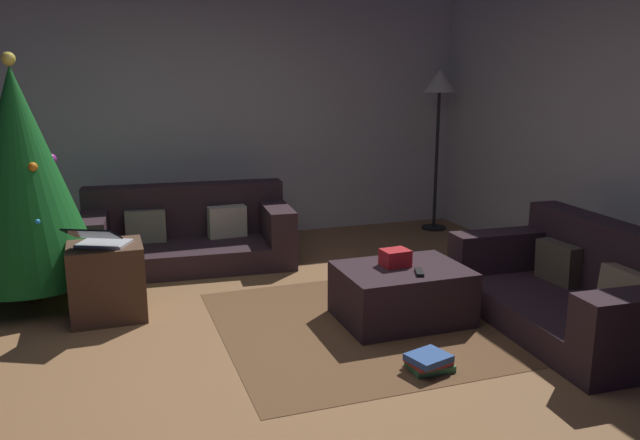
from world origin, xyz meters
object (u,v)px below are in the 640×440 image
at_px(couch_right, 581,290).
at_px(christmas_tree, 21,175).
at_px(side_table, 107,281).
at_px(book_stack, 429,362).
at_px(ottoman, 402,294).
at_px(couch_left, 188,234).
at_px(laptop, 100,240).
at_px(tv_remote, 419,272).
at_px(corner_lamp, 439,94).
at_px(gift_box, 395,258).

height_order(couch_right, christmas_tree, christmas_tree).
relative_size(side_table, book_stack, 1.88).
height_order(ottoman, side_table, side_table).
xyz_separation_m(couch_left, book_stack, (1.06, -2.73, -0.22)).
distance_m(christmas_tree, laptop, 0.89).
height_order(tv_remote, side_table, side_table).
bearing_deg(couch_left, christmas_tree, 30.98).
bearing_deg(corner_lamp, tv_remote, -121.52).
bearing_deg(side_table, ottoman, -20.52).
xyz_separation_m(couch_right, book_stack, (-1.34, -0.26, -0.21)).
height_order(couch_right, book_stack, couch_right).
bearing_deg(side_table, couch_right, -22.08).
bearing_deg(couch_right, corner_lamp, -5.81).
bearing_deg(laptop, tv_remote, -22.43).
distance_m(gift_box, corner_lamp, 3.00).
relative_size(couch_left, laptop, 3.84).
relative_size(ottoman, laptop, 1.78).
height_order(couch_left, side_table, couch_left).
distance_m(ottoman, laptop, 2.18).
bearing_deg(side_table, christmas_tree, 135.48).
bearing_deg(christmas_tree, ottoman, -26.83).
bearing_deg(couch_right, couch_left, 47.32).
xyz_separation_m(gift_box, corner_lamp, (1.62, 2.29, 1.07)).
bearing_deg(ottoman, side_table, 159.48).
distance_m(couch_left, ottoman, 2.32).
bearing_deg(ottoman, book_stack, -104.54).
distance_m(gift_box, laptop, 2.10).
relative_size(christmas_tree, side_table, 3.44).
distance_m(couch_right, tv_remote, 1.15).
bearing_deg(ottoman, corner_lamp, 55.91).
height_order(ottoman, corner_lamp, corner_lamp).
height_order(couch_left, christmas_tree, christmas_tree).
relative_size(couch_right, laptop, 3.52).
relative_size(gift_box, christmas_tree, 0.10).
xyz_separation_m(christmas_tree, side_table, (0.55, -0.54, -0.73)).
distance_m(couch_right, christmas_tree, 4.18).
distance_m(couch_left, tv_remote, 2.49).
distance_m(christmas_tree, book_stack, 3.28).
height_order(tv_remote, laptop, laptop).
height_order(christmas_tree, corner_lamp, christmas_tree).
bearing_deg(christmas_tree, side_table, -44.52).
bearing_deg(laptop, ottoman, -18.84).
xyz_separation_m(ottoman, christmas_tree, (-2.55, 1.29, 0.81)).
xyz_separation_m(couch_left, couch_right, (2.40, -2.47, -0.00)).
distance_m(gift_box, christmas_tree, 2.86).
bearing_deg(ottoman, laptop, 161.16).
relative_size(side_table, laptop, 1.10).
relative_size(couch_right, ottoman, 1.98).
bearing_deg(side_table, tv_remote, -24.04).
distance_m(couch_left, laptop, 1.51).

